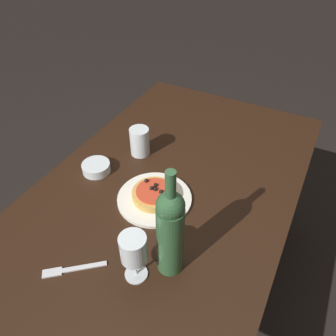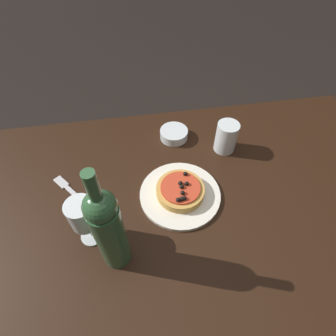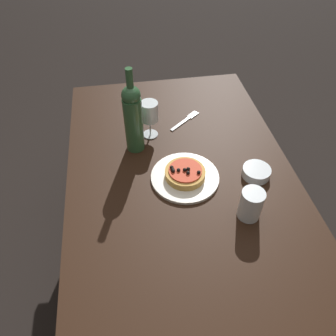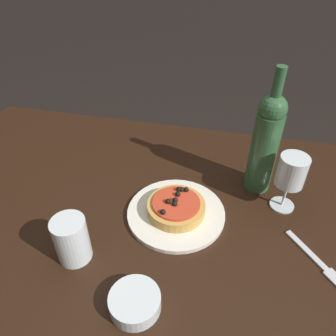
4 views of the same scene
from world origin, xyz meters
TOP-DOWN VIEW (x-y plane):
  - ground_plane at (0.00, 0.00)m, footprint 14.00×14.00m
  - dining_table at (0.00, 0.00)m, footprint 1.50×0.87m
  - dinner_plate at (-0.04, 0.01)m, footprint 0.26×0.26m
  - pizza at (-0.04, 0.01)m, footprint 0.15×0.15m
  - wine_glass at (-0.32, -0.09)m, footprint 0.07×0.07m
  - wine_bottle at (-0.25, -0.16)m, footprint 0.07×0.07m
  - water_cup at (0.16, 0.19)m, footprint 0.08×0.08m
  - side_bowl at (-0.01, 0.28)m, footprint 0.11×0.11m
  - fork at (-0.39, 0.08)m, footprint 0.13×0.15m

SIDE VIEW (x-z plane):
  - ground_plane at x=0.00m, z-range 0.00..0.00m
  - dining_table at x=0.00m, z-range 0.27..0.97m
  - fork at x=-0.39m, z-range 0.70..0.71m
  - dinner_plate at x=-0.04m, z-range 0.70..0.71m
  - side_bowl at x=-0.01m, z-range 0.70..0.74m
  - pizza at x=-0.04m, z-range 0.71..0.75m
  - water_cup at x=0.16m, z-range 0.70..0.82m
  - wine_glass at x=-0.32m, z-range 0.73..0.90m
  - wine_bottle at x=-0.25m, z-range 0.68..1.03m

